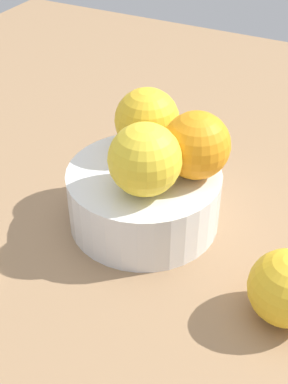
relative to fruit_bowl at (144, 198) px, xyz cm
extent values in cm
cube|color=#997551|center=(0.00, 0.00, -3.84)|extent=(110.00, 110.00, 2.00)
cylinder|color=white|center=(0.00, 0.00, -2.44)|extent=(9.41, 9.41, 0.80)
cylinder|color=white|center=(0.00, 0.00, 0.13)|extent=(15.17, 15.17, 5.93)
sphere|color=yellow|center=(-1.34, 2.44, 6.43)|extent=(6.68, 6.68, 6.68)
sphere|color=yellow|center=(1.74, -4.05, 6.34)|extent=(6.50, 6.50, 6.50)
sphere|color=orange|center=(-4.40, -2.00, 6.30)|extent=(6.42, 6.42, 6.42)
sphere|color=yellow|center=(-15.89, 5.72, 0.37)|extent=(6.42, 6.42, 6.42)
camera|label=1|loc=(-18.62, 36.40, 31.88)|focal=48.59mm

